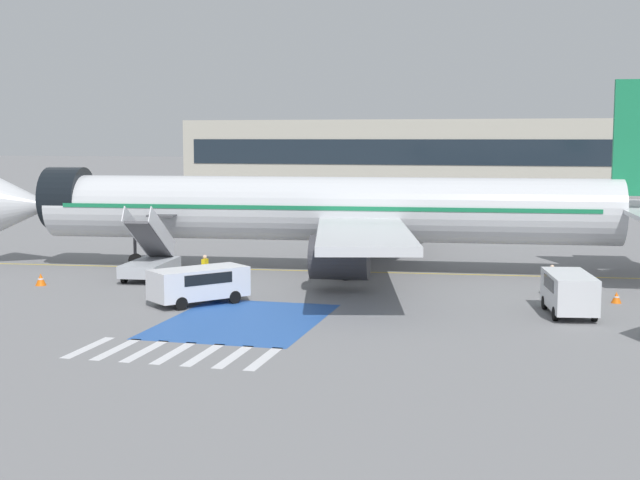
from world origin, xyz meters
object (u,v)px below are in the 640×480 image
(airliner, at_px, (336,210))
(traffic_cone_0, at_px, (41,279))
(fuel_tanker, at_px, (467,217))
(terminal_building, at_px, (480,155))
(boarding_stairs_forward, at_px, (150,261))
(service_van_1, at_px, (569,290))
(traffic_cone_1, at_px, (616,297))
(service_van_2, at_px, (199,282))
(ground_crew_1, at_px, (552,278))
(ground_crew_0, at_px, (205,268))

(airliner, height_order, traffic_cone_0, airliner)
(fuel_tanker, distance_m, terminal_building, 65.10)
(boarding_stairs_forward, xyz_separation_m, service_van_1, (23.27, -5.04, 0.13))
(fuel_tanker, xyz_separation_m, traffic_cone_1, (9.73, -27.95, -1.35))
(airliner, height_order, fuel_tanker, airliner)
(terminal_building, bearing_deg, service_van_2, -93.86)
(boarding_stairs_forward, relative_size, traffic_cone_0, 7.98)
(boarding_stairs_forward, height_order, service_van_1, boarding_stairs_forward)
(ground_crew_1, relative_size, terminal_building, 0.02)
(airliner, xyz_separation_m, service_van_1, (13.52, -10.47, -2.63))
(terminal_building, bearing_deg, boarding_stairs_forward, -97.65)
(ground_crew_0, relative_size, terminal_building, 0.02)
(service_van_2, relative_size, terminal_building, 0.05)
(ground_crew_0, bearing_deg, airliner, 147.75)
(boarding_stairs_forward, bearing_deg, airliner, 23.76)
(airliner, height_order, service_van_1, airliner)
(ground_crew_0, height_order, traffic_cone_0, ground_crew_0)
(ground_crew_0, xyz_separation_m, traffic_cone_1, (21.69, 0.14, -0.70))
(airliner, xyz_separation_m, boarding_stairs_forward, (-9.75, -5.43, -2.76))
(ground_crew_1, xyz_separation_m, traffic_cone_0, (-27.44, -3.48, -0.60))
(airliner, distance_m, traffic_cone_0, 17.58)
(boarding_stairs_forward, bearing_deg, traffic_cone_1, -8.31)
(service_van_1, height_order, ground_crew_0, service_van_1)
(boarding_stairs_forward, relative_size, terminal_building, 0.06)
(airliner, relative_size, fuel_tanker, 4.45)
(airliner, bearing_deg, fuel_tanker, -21.57)
(service_van_1, distance_m, terminal_building, 97.27)
(service_van_2, bearing_deg, ground_crew_1, 60.75)
(fuel_tanker, xyz_separation_m, service_van_2, (-10.24, -33.27, -0.54))
(service_van_1, relative_size, traffic_cone_1, 8.18)
(fuel_tanker, bearing_deg, service_van_2, -24.16)
(airliner, relative_size, ground_crew_0, 26.28)
(boarding_stairs_forward, relative_size, ground_crew_0, 3.14)
(service_van_2, distance_m, terminal_building, 98.47)
(boarding_stairs_forward, distance_m, traffic_cone_0, 6.15)
(traffic_cone_1, xyz_separation_m, terminal_building, (-13.34, 92.83, 5.14))
(boarding_stairs_forward, distance_m, fuel_tanker, 31.02)
(service_van_2, bearing_deg, traffic_cone_0, -156.16)
(ground_crew_0, height_order, traffic_cone_1, ground_crew_0)
(traffic_cone_0, height_order, traffic_cone_1, traffic_cone_0)
(service_van_2, relative_size, traffic_cone_0, 7.29)
(traffic_cone_1, height_order, terminal_building, terminal_building)
(ground_crew_0, bearing_deg, service_van_1, 87.35)
(service_van_1, distance_m, ground_crew_1, 4.95)
(service_van_1, bearing_deg, ground_crew_1, -91.42)
(fuel_tanker, relative_size, ground_crew_1, 6.18)
(fuel_tanker, bearing_deg, airliner, -23.25)
(service_van_1, bearing_deg, terminal_building, -93.56)
(fuel_tanker, bearing_deg, traffic_cone_0, -41.59)
(service_van_1, relative_size, traffic_cone_0, 6.85)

